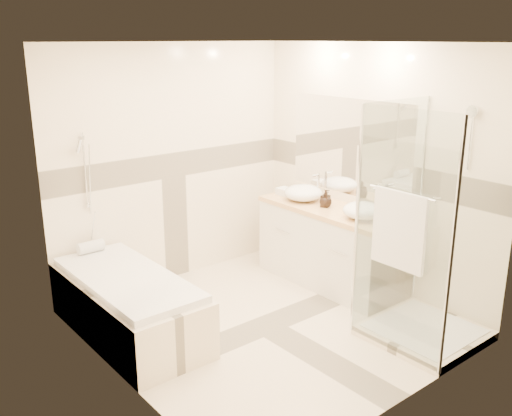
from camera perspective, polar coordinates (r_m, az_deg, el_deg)
room at (r=4.92m, az=1.35°, el=1.61°), size 2.82×3.02×2.52m
bathtub at (r=5.19m, az=-12.65°, el=-9.17°), size 0.75×1.70×0.56m
vanity at (r=6.08m, az=7.20°, el=-3.77°), size 0.58×1.62×0.85m
shower_enclosure at (r=5.10m, az=15.37°, el=-7.43°), size 0.96×0.93×2.04m
vessel_sink_near at (r=6.16m, az=4.76°, el=1.53°), size 0.42×0.42×0.17m
vessel_sink_far at (r=5.61m, az=10.67°, el=-0.25°), size 0.40×0.40×0.16m
faucet_near at (r=6.29m, az=6.19°, el=2.48°), size 0.11×0.03×0.27m
faucet_far at (r=5.75m, az=12.10°, el=1.00°), size 0.12×0.03×0.29m
amenity_bottle_a at (r=5.93m, az=6.95°, el=0.96°), size 0.11×0.11×0.18m
amenity_bottle_b at (r=5.93m, az=6.98°, el=0.87°), size 0.15×0.15×0.17m
folded_towels at (r=6.35m, az=3.11°, el=1.61°), size 0.15×0.24×0.08m
rolled_towel at (r=5.69m, az=-16.20°, el=-3.75°), size 0.25×0.11×0.11m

